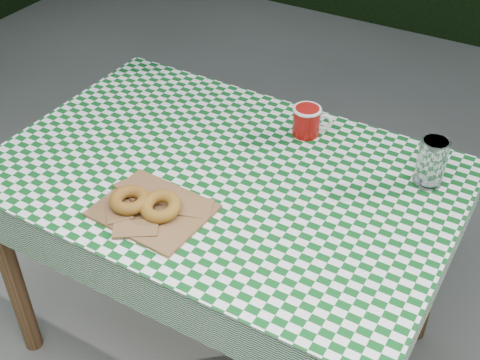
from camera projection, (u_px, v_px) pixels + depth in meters
name	position (u px, v px, depth m)	size (l,w,h in m)	color
ground	(235.00, 352.00, 2.19)	(60.00, 60.00, 0.00)	#595953
table	(225.00, 265.00, 2.01)	(1.28, 0.85, 0.75)	#52341C
tablecloth	(223.00, 172.00, 1.77)	(1.30, 0.87, 0.01)	#0B4A18
paper_bag	(153.00, 209.00, 1.63)	(0.28, 0.23, 0.02)	brown
bagel_front	(130.00, 200.00, 1.62)	(0.11, 0.11, 0.03)	olive
bagel_back	(160.00, 206.00, 1.60)	(0.11, 0.11, 0.03)	#93631E
coffee_mug	(306.00, 121.00, 1.89)	(0.16, 0.16, 0.09)	#920C09
drinking_glass	(431.00, 162.00, 1.69)	(0.08, 0.08, 0.14)	silver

